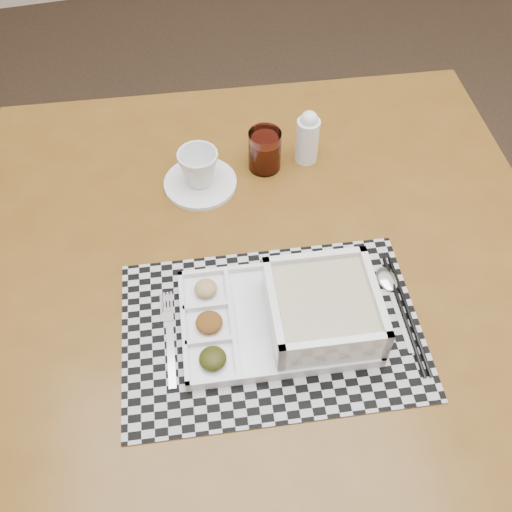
# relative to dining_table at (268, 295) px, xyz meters

# --- Properties ---
(floor) EXTENTS (5.00, 5.00, 0.00)m
(floor) POSITION_rel_dining_table_xyz_m (0.31, 0.20, -0.74)
(floor) COLOR black
(floor) RESTS_ON ground
(dining_table) EXTENTS (1.23, 1.23, 0.83)m
(dining_table) POSITION_rel_dining_table_xyz_m (0.00, 0.00, 0.00)
(dining_table) COLOR #593410
(dining_table) RESTS_ON ground
(placemat) EXTENTS (0.54, 0.39, 0.00)m
(placemat) POSITION_rel_dining_table_xyz_m (-0.03, -0.12, 0.09)
(placemat) COLOR #A8A8B0
(placemat) RESTS_ON dining_table
(serving_tray) EXTENTS (0.34, 0.26, 0.09)m
(serving_tray) POSITION_rel_dining_table_xyz_m (0.03, -0.13, 0.12)
(serving_tray) COLOR white
(serving_tray) RESTS_ON placemat
(fork) EXTENTS (0.04, 0.19, 0.00)m
(fork) POSITION_rel_dining_table_xyz_m (-0.20, -0.09, 0.09)
(fork) COLOR silver
(fork) RESTS_ON placemat
(spoon) EXTENTS (0.04, 0.18, 0.01)m
(spoon) POSITION_rel_dining_table_xyz_m (0.20, -0.09, 0.09)
(spoon) COLOR silver
(spoon) RESTS_ON placemat
(chopsticks) EXTENTS (0.05, 0.24, 0.01)m
(chopsticks) POSITION_rel_dining_table_xyz_m (0.20, -0.16, 0.09)
(chopsticks) COLOR black
(chopsticks) RESTS_ON placemat
(saucer) EXTENTS (0.15, 0.15, 0.01)m
(saucer) POSITION_rel_dining_table_xyz_m (-0.08, 0.24, 0.09)
(saucer) COLOR white
(saucer) RESTS_ON dining_table
(cup) EXTENTS (0.09, 0.09, 0.08)m
(cup) POSITION_rel_dining_table_xyz_m (-0.08, 0.24, 0.13)
(cup) COLOR white
(cup) RESTS_ON saucer
(juice_glass) EXTENTS (0.07, 0.07, 0.09)m
(juice_glass) POSITION_rel_dining_table_xyz_m (0.06, 0.26, 0.13)
(juice_glass) COLOR white
(juice_glass) RESTS_ON dining_table
(creamer_bottle) EXTENTS (0.05, 0.05, 0.12)m
(creamer_bottle) POSITION_rel_dining_table_xyz_m (0.16, 0.26, 0.14)
(creamer_bottle) COLOR white
(creamer_bottle) RESTS_ON dining_table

